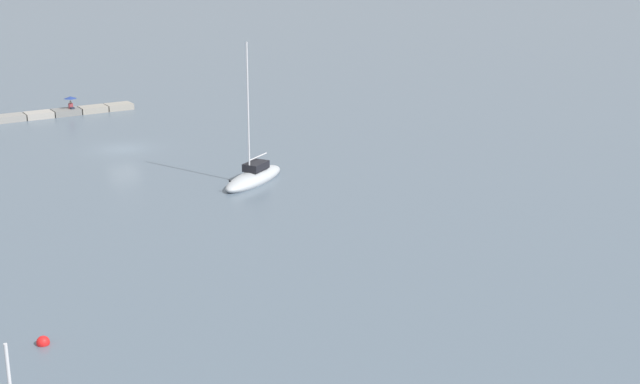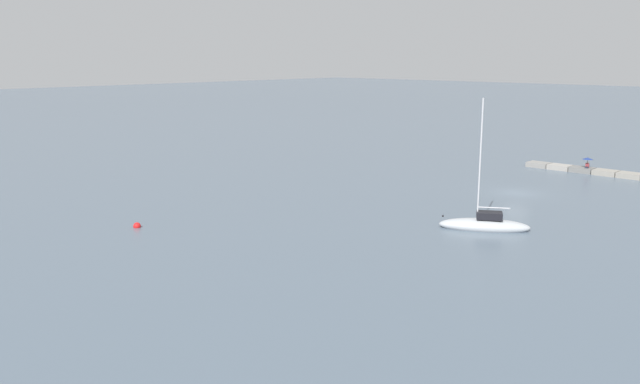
{
  "view_description": "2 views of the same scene",
  "coord_description": "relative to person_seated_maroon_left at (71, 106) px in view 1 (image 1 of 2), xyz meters",
  "views": [
    {
      "loc": [
        24.12,
        71.13,
        18.24
      ],
      "look_at": [
        -2.23,
        28.01,
        3.06
      ],
      "focal_mm": 50.62,
      "sensor_mm": 36.0,
      "label": 1
    },
    {
      "loc": [
        -29.71,
        59.67,
        13.39
      ],
      "look_at": [
        5.01,
        23.12,
        2.87
      ],
      "focal_mm": 36.76,
      "sensor_mm": 36.0,
      "label": 2
    }
  ],
  "objects": [
    {
      "name": "person_seated_maroon_left",
      "position": [
        0.0,
        0.0,
        0.0
      ],
      "size": [
        0.49,
        0.66,
        0.73
      ],
      "rotation": [
        0.0,
        0.0,
        0.19
      ],
      "color": "#1E2333",
      "rests_on": "seawall_pier"
    },
    {
      "name": "sailboat_grey_mid",
      "position": [
        -4.24,
        30.81,
        -0.49
      ],
      "size": [
        7.01,
        5.4,
        10.6
      ],
      "rotation": [
        0.0,
        0.0,
        5.27
      ],
      "color": "#ADB2B7",
      "rests_on": "ground_plane"
    },
    {
      "name": "umbrella_open_navy",
      "position": [
        0.02,
        -0.0,
        0.85
      ],
      "size": [
        1.19,
        1.19,
        1.26
      ],
      "color": "black",
      "rests_on": "seawall_pier"
    },
    {
      "name": "seawall_pier",
      "position": [
        0.52,
        -0.04,
        -0.55
      ],
      "size": [
        13.31,
        1.9,
        0.59
      ],
      "color": "gray",
      "rests_on": "ground_plane"
    },
    {
      "name": "mooring_buoy_near",
      "position": [
        16.06,
        49.39,
        -0.74
      ],
      "size": [
        0.6,
        0.6,
        0.6
      ],
      "color": "red",
      "rests_on": "ground_plane"
    },
    {
      "name": "ground_plane",
      "position": [
        0.52,
        16.21,
        -0.84
      ],
      "size": [
        500.0,
        500.0,
        0.0
      ],
      "primitive_type": "plane",
      "color": "slate"
    }
  ]
}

